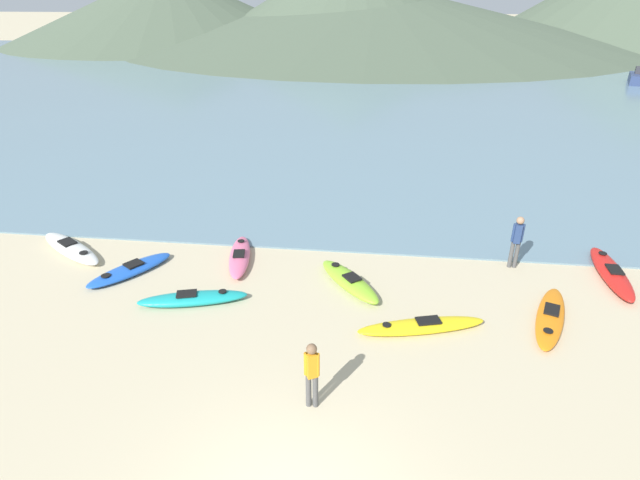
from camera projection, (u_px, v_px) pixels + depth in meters
bay_water at (370, 81)px, 47.47m from camera, size 160.00×70.00×0.06m
far_hill_left at (170, 6)px, 81.00m from camera, size 52.00×52.00×10.91m
far_hill_midright at (375, 13)px, 78.82m from camera, size 79.94×79.94×8.90m
kayak_on_sand_0 at (349, 281)px, 14.47m from camera, size 2.22×2.61×0.39m
kayak_on_sand_1 at (550, 317)px, 12.95m from camera, size 1.69×3.11×0.29m
kayak_on_sand_2 at (130, 270)px, 15.14m from camera, size 2.20×2.71×0.30m
kayak_on_sand_3 at (421, 326)px, 12.59m from camera, size 3.36×1.47×0.31m
kayak_on_sand_4 at (240, 256)px, 15.83m from camera, size 1.15×2.86×0.36m
kayak_on_sand_5 at (611, 272)px, 14.88m from camera, size 0.84×3.25×0.41m
kayak_on_sand_6 at (193, 299)px, 13.67m from camera, size 3.03×1.39×0.35m
kayak_on_sand_7 at (71, 248)px, 16.36m from camera, size 3.21×2.48×0.34m
person_near_foreground at (312, 372)px, 9.96m from camera, size 0.32×0.26×1.58m
person_near_waterline at (517, 239)px, 15.11m from camera, size 0.35×0.26×1.71m
moored_boat_0 at (468, 55)px, 61.12m from camera, size 3.52×4.11×1.13m
moored_boat_1 at (640, 78)px, 45.58m from camera, size 2.84×4.00×1.42m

